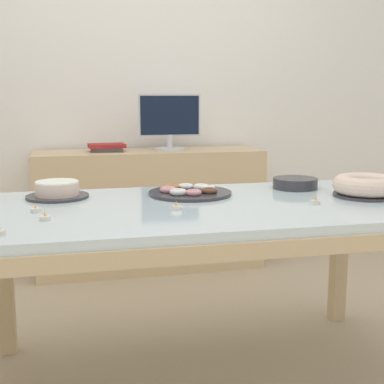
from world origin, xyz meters
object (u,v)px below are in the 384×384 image
(tealight_near_front, at_px, (45,218))
(computer_monitor, at_px, (170,122))
(cake_golden_bundt, at_px, (366,186))
(tealight_near_cakes, at_px, (0,232))
(plate_stack, at_px, (295,183))
(tealight_centre, at_px, (36,210))
(pastry_platter, at_px, (190,192))
(cake_chocolate_round, at_px, (57,191))
(book_stack, at_px, (107,148))
(tealight_right_edge, at_px, (176,208))
(tealight_left_edge, at_px, (315,202))

(tealight_near_front, bearing_deg, computer_monitor, 65.43)
(cake_golden_bundt, xyz_separation_m, tealight_near_cakes, (-1.48, -0.33, -0.04))
(tealight_near_cakes, bearing_deg, plate_stack, 25.10)
(tealight_centre, bearing_deg, pastry_platter, 19.20)
(plate_stack, bearing_deg, cake_chocolate_round, 179.37)
(book_stack, relative_size, tealight_near_cakes, 6.20)
(tealight_right_edge, bearing_deg, cake_golden_bundt, 5.91)
(computer_monitor, bearing_deg, plate_stack, -73.82)
(plate_stack, distance_m, tealight_near_front, 1.21)
(tealight_near_cakes, distance_m, tealight_right_edge, 0.66)
(tealight_near_front, height_order, tealight_right_edge, same)
(pastry_platter, distance_m, plate_stack, 0.53)
(pastry_platter, height_order, tealight_centre, same)
(cake_golden_bundt, relative_size, tealight_right_edge, 7.09)
(cake_golden_bundt, height_order, pastry_platter, cake_golden_bundt)
(book_stack, bearing_deg, tealight_centre, -103.89)
(tealight_left_edge, xyz_separation_m, tealight_centre, (-1.10, 0.10, 0.00))
(pastry_platter, relative_size, plate_stack, 1.76)
(plate_stack, relative_size, tealight_centre, 5.25)
(plate_stack, distance_m, tealight_near_cakes, 1.40)
(book_stack, distance_m, cake_golden_bundt, 1.83)
(book_stack, relative_size, tealight_left_edge, 6.20)
(tealight_near_front, bearing_deg, tealight_right_edge, 7.57)
(tealight_centre, height_order, tealight_near_cakes, same)
(cake_chocolate_round, xyz_separation_m, tealight_near_front, (-0.04, -0.43, -0.02))
(cake_chocolate_round, xyz_separation_m, tealight_centre, (-0.08, -0.28, -0.02))
(computer_monitor, height_order, cake_chocolate_round, computer_monitor)
(cake_chocolate_round, distance_m, tealight_near_cakes, 0.63)
(computer_monitor, relative_size, tealight_left_edge, 10.60)
(book_stack, height_order, tealight_right_edge, book_stack)
(tealight_centre, height_order, tealight_right_edge, same)
(cake_chocolate_round, bearing_deg, cake_golden_bundt, -11.82)
(pastry_platter, distance_m, tealight_left_edge, 0.55)
(book_stack, height_order, tealight_near_front, book_stack)
(cake_golden_bundt, relative_size, tealight_left_edge, 7.09)
(tealight_near_cakes, bearing_deg, pastry_platter, 36.46)
(computer_monitor, xyz_separation_m, tealight_left_edge, (0.29, -1.63, -0.25))
(plate_stack, xyz_separation_m, tealight_near_front, (-1.13, -0.42, -0.01))
(tealight_near_cakes, height_order, tealight_right_edge, same)
(computer_monitor, height_order, cake_golden_bundt, computer_monitor)
(computer_monitor, height_order, tealight_left_edge, computer_monitor)
(pastry_platter, bearing_deg, cake_golden_bundt, -16.34)
(book_stack, bearing_deg, tealight_near_cakes, -104.28)
(cake_golden_bundt, distance_m, tealight_right_edge, 0.87)
(cake_golden_bundt, relative_size, pastry_platter, 0.77)
(cake_chocolate_round, height_order, tealight_near_cakes, cake_chocolate_round)
(book_stack, xyz_separation_m, tealight_left_edge, (0.72, -1.63, -0.08))
(tealight_centre, relative_size, tealight_near_cakes, 1.00)
(cake_chocolate_round, relative_size, tealight_centre, 6.69)
(computer_monitor, bearing_deg, book_stack, 179.81)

